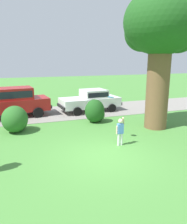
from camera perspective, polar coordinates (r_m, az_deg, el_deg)
name	(u,v)px	position (r m, az deg, el deg)	size (l,w,h in m)	color
ground_plane	(105,156)	(8.89, 2.89, -11.25)	(80.00, 80.00, 0.00)	#478438
driveway_strip	(64,112)	(15.91, -7.63, -0.10)	(28.00, 4.40, 0.02)	gray
oak_tree_large	(162,30)	(12.54, 17.08, 19.35)	(4.04, 3.87, 7.17)	brown
shrub_near_tree	(15,120)	(12.21, -19.35, -1.88)	(1.32, 1.49, 1.38)	#286023
shrub_centre_left	(95,112)	(13.29, 0.49, 0.01)	(1.28, 1.18, 1.40)	#1E511C
parked_sedan	(91,100)	(16.07, -0.64, 3.20)	(4.52, 2.34, 1.56)	white
parked_suv	(13,101)	(15.31, -19.98, 2.74)	(4.87, 2.48, 1.92)	maroon
child_thrower	(120,130)	(9.75, 6.87, -4.54)	(0.46, 0.26, 1.29)	white
frisbee	(111,97)	(9.99, 4.46, 3.83)	(0.29, 0.28, 0.13)	#337FDB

